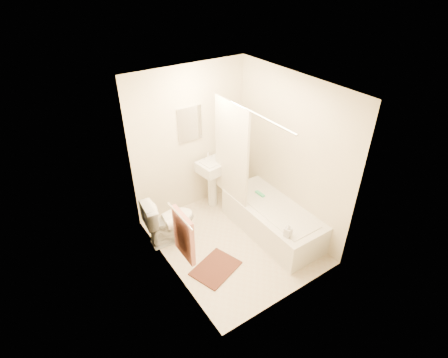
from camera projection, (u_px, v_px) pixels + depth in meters
floor at (233, 242)px, 5.30m from camera, size 2.40×2.40×0.00m
ceiling at (236, 86)px, 4.00m from camera, size 2.40×2.40×0.00m
wall_back at (190, 141)px, 5.49m from camera, size 2.00×0.02×2.40m
wall_left at (166, 200)px, 4.18m from camera, size 0.02×2.40×2.40m
wall_right at (290, 155)px, 5.12m from camera, size 0.02×2.40×2.40m
mirror at (190, 124)px, 5.31m from camera, size 0.40×0.03×0.55m
curtain_rod at (250, 111)px, 4.43m from camera, size 0.03×1.70×0.03m
shower_curtain at (231, 153)px, 5.13m from camera, size 0.04×0.80×1.55m
towel_bar at (180, 216)px, 4.08m from camera, size 0.02×0.60×0.02m
towel at (184, 235)px, 4.27m from camera, size 0.06×0.45×0.66m
toilet_paper at (171, 224)px, 4.57m from camera, size 0.11×0.12×0.12m
toilet at (170, 220)px, 5.15m from camera, size 0.79×0.49×0.74m
sink at (213, 182)px, 5.82m from camera, size 0.53×0.45×0.95m
bathtub at (272, 219)px, 5.37m from camera, size 0.73×1.67×0.47m
bath_mat at (216, 268)px, 4.84m from camera, size 0.75×0.65×0.02m
soap_bottle at (288, 231)px, 4.66m from camera, size 0.11×0.11×0.20m
scrub_brush at (260, 194)px, 5.50m from camera, size 0.06×0.19×0.04m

